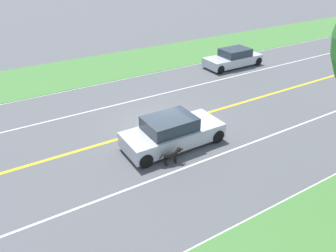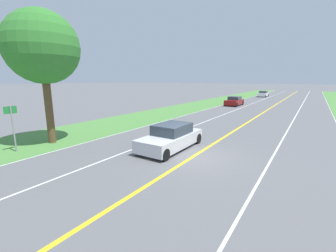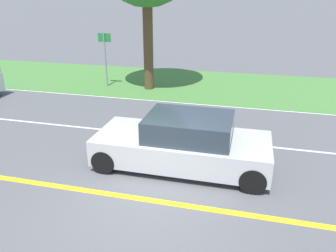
{
  "view_description": "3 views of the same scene",
  "coord_description": "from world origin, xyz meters",
  "px_view_note": "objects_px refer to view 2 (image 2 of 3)",
  "views": [
    {
      "loc": [
        12.37,
        -7.25,
        7.97
      ],
      "look_at": [
        1.62,
        -0.68,
        0.96
      ],
      "focal_mm": 35.0,
      "sensor_mm": 36.0,
      "label": 1
    },
    {
      "loc": [
        -4.97,
        10.11,
        3.97
      ],
      "look_at": [
        2.31,
        -1.11,
        1.17
      ],
      "focal_mm": 24.0,
      "sensor_mm": 36.0,
      "label": 2
    },
    {
      "loc": [
        -5.88,
        -2.05,
        4.36
      ],
      "look_at": [
        1.47,
        -0.19,
        1.23
      ],
      "focal_mm": 35.0,
      "sensor_mm": 36.0,
      "label": 3
    }
  ],
  "objects_px": {
    "dog": "(161,135)",
    "street_sign": "(12,123)",
    "ego_car": "(171,137)",
    "car_trailing_near": "(234,101)",
    "roadside_tree_right_near": "(42,48)",
    "car_trailing_mid": "(263,94)"
  },
  "relations": [
    {
      "from": "ego_car",
      "to": "car_trailing_near",
      "type": "relative_size",
      "value": 1.07
    },
    {
      "from": "car_trailing_near",
      "to": "car_trailing_mid",
      "type": "xyz_separation_m",
      "value": [
        -0.24,
        -21.32,
        -0.03
      ]
    },
    {
      "from": "ego_car",
      "to": "street_sign",
      "type": "relative_size",
      "value": 1.74
    },
    {
      "from": "dog",
      "to": "roadside_tree_right_near",
      "type": "relative_size",
      "value": 0.14
    },
    {
      "from": "car_trailing_near",
      "to": "dog",
      "type": "bearing_deg",
      "value": 95.73
    },
    {
      "from": "ego_car",
      "to": "car_trailing_mid",
      "type": "relative_size",
      "value": 0.98
    },
    {
      "from": "car_trailing_near",
      "to": "street_sign",
      "type": "xyz_separation_m",
      "value": [
        3.32,
        29.13,
        0.98
      ]
    },
    {
      "from": "ego_car",
      "to": "dog",
      "type": "bearing_deg",
      "value": -31.24
    },
    {
      "from": "car_trailing_mid",
      "to": "street_sign",
      "type": "bearing_deg",
      "value": 85.96
    },
    {
      "from": "ego_car",
      "to": "roadside_tree_right_near",
      "type": "distance_m",
      "value": 9.15
    },
    {
      "from": "dog",
      "to": "ego_car",
      "type": "bearing_deg",
      "value": 156.55
    },
    {
      "from": "street_sign",
      "to": "car_trailing_near",
      "type": "bearing_deg",
      "value": -96.5
    },
    {
      "from": "ego_car",
      "to": "car_trailing_mid",
      "type": "distance_m",
      "value": 45.33
    },
    {
      "from": "ego_car",
      "to": "dog",
      "type": "xyz_separation_m",
      "value": [
        1.22,
        -0.74,
        -0.21
      ]
    },
    {
      "from": "dog",
      "to": "car_trailing_mid",
      "type": "distance_m",
      "value": 44.52
    },
    {
      "from": "dog",
      "to": "street_sign",
      "type": "relative_size",
      "value": 0.42
    },
    {
      "from": "ego_car",
      "to": "roadside_tree_right_near",
      "type": "relative_size",
      "value": 0.57
    },
    {
      "from": "ego_car",
      "to": "dog",
      "type": "height_order",
      "value": "ego_car"
    },
    {
      "from": "roadside_tree_right_near",
      "to": "dog",
      "type": "bearing_deg",
      "value": -146.07
    },
    {
      "from": "ego_car",
      "to": "roadside_tree_right_near",
      "type": "height_order",
      "value": "roadside_tree_right_near"
    },
    {
      "from": "ego_car",
      "to": "street_sign",
      "type": "xyz_separation_m",
      "value": [
        6.86,
        5.24,
        0.97
      ]
    },
    {
      "from": "car_trailing_near",
      "to": "roadside_tree_right_near",
      "type": "xyz_separation_m",
      "value": [
        3.4,
        27.0,
        5.1
      ]
    }
  ]
}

